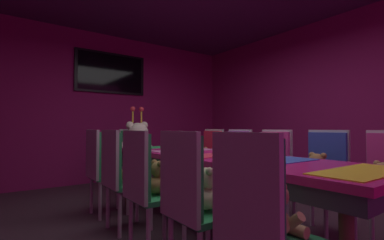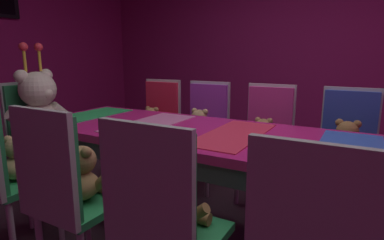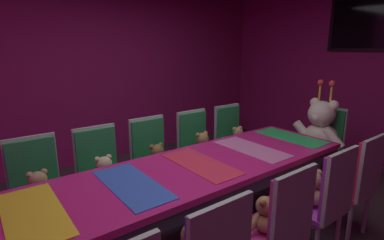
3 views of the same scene
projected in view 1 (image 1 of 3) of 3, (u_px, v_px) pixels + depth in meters
ground_plane at (221, 231)px, 2.69m from camera, size 7.90×7.90×0.00m
wall_back at (109, 107)px, 5.32m from camera, size 5.20×0.12×2.80m
wall_right at (347, 102)px, 4.25m from camera, size 0.12×6.40×2.80m
banquet_table at (221, 163)px, 2.71m from camera, size 0.90×3.03×0.75m
chair_left_0 at (256, 215)px, 1.30m from camera, size 0.42×0.41×0.98m
teddy_left_0 at (275, 212)px, 1.38m from camera, size 0.23×0.30×0.29m
chair_left_1 at (189, 192)px, 1.75m from camera, size 0.42×0.41×0.98m
teddy_left_1 at (207, 191)px, 1.83m from camera, size 0.24×0.31×0.29m
chair_left_2 at (144, 179)px, 2.20m from camera, size 0.42×0.41×0.98m
teddy_left_2 at (159, 179)px, 2.28m from camera, size 0.23×0.30×0.28m
chair_left_3 at (117, 170)px, 2.69m from camera, size 0.42×0.41×0.98m
teddy_left_3 at (131, 169)px, 2.78m from camera, size 0.25×0.32×0.31m
chair_left_4 at (99, 164)px, 3.17m from camera, size 0.42×0.41×0.98m
teddy_left_4 at (111, 164)px, 3.25m from camera, size 0.23×0.29×0.28m
teddy_right_0 at (384, 182)px, 2.17m from camera, size 0.23×0.30×0.28m
chair_right_1 at (325, 170)px, 2.71m from camera, size 0.42×0.41×0.98m
teddy_right_1 at (317, 171)px, 2.62m from camera, size 0.26×0.33×0.31m
chair_right_2 at (273, 163)px, 3.20m from camera, size 0.42×0.41×0.98m
teddy_right_2 at (265, 166)px, 3.12m from camera, size 0.22×0.28×0.27m
chair_right_3 at (236, 159)px, 3.68m from camera, size 0.42×0.41×0.98m
teddy_right_3 at (228, 160)px, 3.59m from camera, size 0.24×0.31×0.30m
chair_right_4 at (210, 155)px, 4.11m from camera, size 0.42×0.41×0.98m
teddy_right_4 at (203, 157)px, 4.03m from camera, size 0.22×0.29×0.27m
throne_chair at (134, 154)px, 4.37m from camera, size 0.41×0.42×0.98m
king_teddy_bear at (138, 145)px, 4.24m from camera, size 0.68×0.53×0.88m
wall_tv at (111, 73)px, 5.26m from camera, size 1.33×0.06×0.77m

